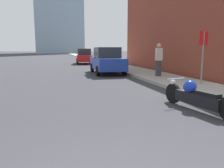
{
  "coord_description": "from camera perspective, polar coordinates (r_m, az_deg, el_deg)",
  "views": [
    {
      "loc": [
        -0.43,
        -1.86,
        1.66
      ],
      "look_at": [
        1.37,
        5.17,
        0.51
      ],
      "focal_mm": 35.0,
      "sensor_mm": 36.0,
      "label": 1
    }
  ],
  "objects": [
    {
      "name": "pedestrian",
      "position": [
        12.72,
        12.12,
        6.39
      ],
      "size": [
        0.36,
        0.26,
        1.85
      ],
      "color": "#38383D",
      "rests_on": "sidewalk"
    },
    {
      "name": "motorcycle",
      "position": [
        6.36,
        21.1,
        -3.03
      ],
      "size": [
        0.72,
        2.59,
        0.81
      ],
      "rotation": [
        0.0,
        0.0,
        0.17
      ],
      "color": "black",
      "rests_on": "ground_plane"
    },
    {
      "name": "brick_storefront",
      "position": [
        19.22,
        24.53,
        13.19
      ],
      "size": [
        9.3,
        13.58,
        6.64
      ],
      "color": "brown",
      "rests_on": "ground_plane"
    },
    {
      "name": "parked_car_blue",
      "position": [
        15.08,
        -1.32,
        6.09
      ],
      "size": [
        1.98,
        4.26,
        1.8
      ],
      "rotation": [
        0.0,
        0.0,
        -0.02
      ],
      "color": "#1E3899",
      "rests_on": "ground_plane"
    },
    {
      "name": "stop_sign",
      "position": [
        10.3,
        22.69,
        8.6
      ],
      "size": [
        0.57,
        0.26,
        2.28
      ],
      "color": "slate",
      "rests_on": "sidewalk"
    },
    {
      "name": "parked_car_red",
      "position": [
        25.73,
        -7.27,
        7.15
      ],
      "size": [
        2.03,
        4.26,
        1.74
      ],
      "rotation": [
        0.0,
        0.0,
        -0.07
      ],
      "color": "red",
      "rests_on": "ground_plane"
    },
    {
      "name": "sidewalk",
      "position": [
        42.28,
        -6.57,
        6.82
      ],
      "size": [
        2.52,
        240.0,
        0.15
      ],
      "color": "#9E998E",
      "rests_on": "ground_plane"
    }
  ]
}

